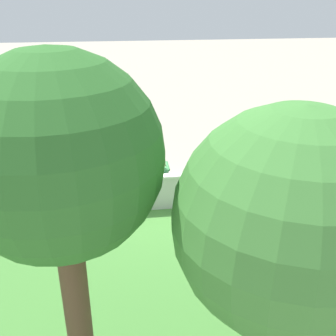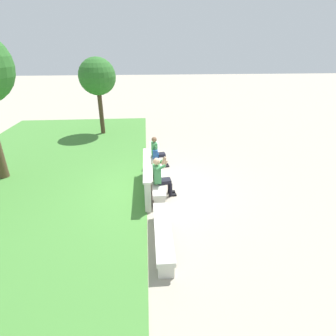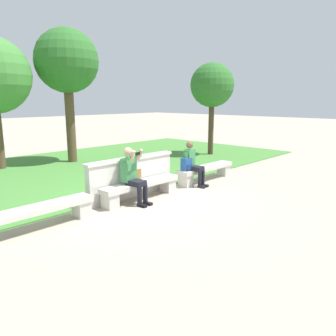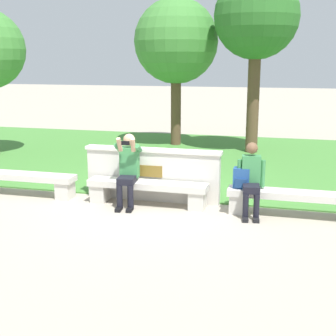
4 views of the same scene
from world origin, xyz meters
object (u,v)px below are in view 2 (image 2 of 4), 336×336
Objects in this scene: backpack at (155,154)px; tree_left_background at (97,77)px; person_photographer at (161,175)px; bench_near at (158,182)px; person_distant at (157,151)px; bench_main at (163,233)px; bench_mid at (155,153)px.

backpack is 6.04m from tree_left_background.
person_photographer is 0.33× the size of tree_left_background.
tree_left_background is (6.91, 2.81, 2.25)m from person_photographer.
person_distant reaches higher than bench_near.
tree_left_background reaches higher than backpack.
person_photographer is at bearing -157.91° from tree_left_background.
person_distant is 2.94× the size of backpack.
bench_main and bench_near have the same top height.
bench_main is 5.26× the size of backpack.
person_photographer is 3.08× the size of backpack.
bench_main and bench_mid have the same top height.
bench_near is 1.00× the size of bench_mid.
bench_near is 1.71× the size of person_photographer.
person_distant is 0.19m from backpack.
backpack is (1.72, 0.01, 0.32)m from bench_near.
bench_mid is 5.26× the size of backpack.
person_photographer is 7.79m from tree_left_background.
bench_main is 1.71× the size of person_photographer.
bench_near is at bearing -157.46° from tree_left_background.
person_photographer is 2.07m from backpack.
person_photographer is (2.29, -0.08, 0.43)m from bench_main.
bench_main is 2.33m from person_photographer.
backpack is at bearing 0.11° from bench_main.
bench_main is at bearing 180.00° from bench_mid.
bench_near is 1.75m from backpack.
bench_near is 5.26× the size of backpack.
backpack reaches higher than bench_near.
bench_near is 7.60m from tree_left_background.
bench_mid is 0.95m from backpack.
person_photographer is (-0.34, -0.08, 0.43)m from bench_near.
person_distant reaches higher than bench_main.
tree_left_background reaches higher than bench_main.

